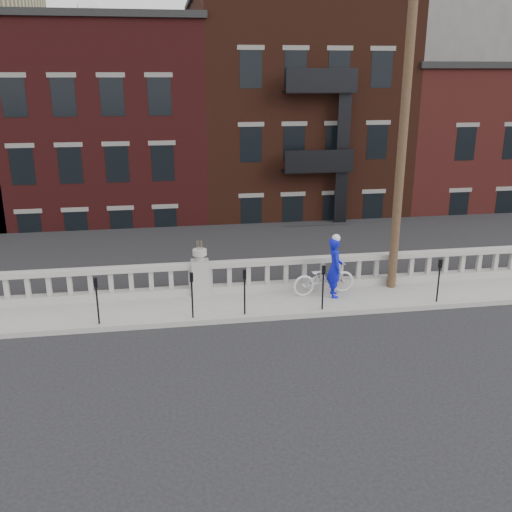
{
  "coord_description": "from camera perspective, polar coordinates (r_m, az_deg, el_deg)",
  "views": [
    {
      "loc": [
        -0.96,
        -12.91,
        6.86
      ],
      "look_at": [
        1.65,
        3.2,
        1.56
      ],
      "focal_mm": 40.0,
      "sensor_mm": 36.0,
      "label": 1
    }
  ],
  "objects": [
    {
      "name": "sidewalk",
      "position": [
        17.33,
        -5.3,
        -5.16
      ],
      "size": [
        32.0,
        2.2,
        0.15
      ],
      "primitive_type": "cube",
      "color": "gray",
      "rests_on": "ground"
    },
    {
      "name": "bicycle",
      "position": [
        18.04,
        6.78,
        -2.18
      ],
      "size": [
        2.1,
        0.96,
        1.07
      ],
      "primitive_type": "imported",
      "rotation": [
        0.0,
        0.0,
        1.7
      ],
      "color": "silver",
      "rests_on": "sidewalk"
    },
    {
      "name": "cyclist",
      "position": [
        17.78,
        7.89,
        -1.11
      ],
      "size": [
        0.52,
        0.73,
        1.9
      ],
      "primitive_type": "imported",
      "rotation": [
        0.0,
        0.0,
        1.47
      ],
      "color": "#0C11BE",
      "rests_on": "sidewalk"
    },
    {
      "name": "planter_pedestal",
      "position": [
        17.94,
        -5.59,
        -1.76
      ],
      "size": [
        0.55,
        0.55,
        1.76
      ],
      "color": "gray",
      "rests_on": "sidewalk"
    },
    {
      "name": "parking_meter_b",
      "position": [
        16.18,
        -6.43,
        -3.4
      ],
      "size": [
        0.1,
        0.09,
        1.36
      ],
      "color": "black",
      "rests_on": "sidewalk"
    },
    {
      "name": "parking_meter_c",
      "position": [
        16.3,
        -1.15,
        -3.11
      ],
      "size": [
        0.1,
        0.09,
        1.36
      ],
      "color": "black",
      "rests_on": "sidewalk"
    },
    {
      "name": "ground",
      "position": [
        14.65,
        -4.43,
        -10.0
      ],
      "size": [
        120.0,
        120.0,
        0.0
      ],
      "primitive_type": "plane",
      "color": "black",
      "rests_on": "ground"
    },
    {
      "name": "parking_meter_d",
      "position": [
        16.76,
        6.73,
        -2.64
      ],
      "size": [
        0.1,
        0.09,
        1.36
      ],
      "color": "black",
      "rests_on": "sidewalk"
    },
    {
      "name": "balustrade",
      "position": [
        18.0,
        -5.57,
        -2.33
      ],
      "size": [
        28.0,
        0.34,
        1.03
      ],
      "color": "gray",
      "rests_on": "sidewalk"
    },
    {
      "name": "lower_level",
      "position": [
        36.24,
        -6.85,
        11.14
      ],
      "size": [
        80.0,
        44.0,
        20.8
      ],
      "color": "#605E59",
      "rests_on": "ground"
    },
    {
      "name": "parking_meter_e",
      "position": [
        18.05,
        17.84,
        -1.88
      ],
      "size": [
        0.1,
        0.09,
        1.36
      ],
      "color": "black",
      "rests_on": "sidewalk"
    },
    {
      "name": "parking_meter_a",
      "position": [
        16.29,
        -15.64,
        -3.83
      ],
      "size": [
        0.1,
        0.09,
        1.36
      ],
      "color": "black",
      "rests_on": "sidewalk"
    },
    {
      "name": "utility_pole",
      "position": [
        18.07,
        14.53,
        12.26
      ],
      "size": [
        1.6,
        0.28,
        10.0
      ],
      "color": "#422D1E",
      "rests_on": "sidewalk"
    }
  ]
}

